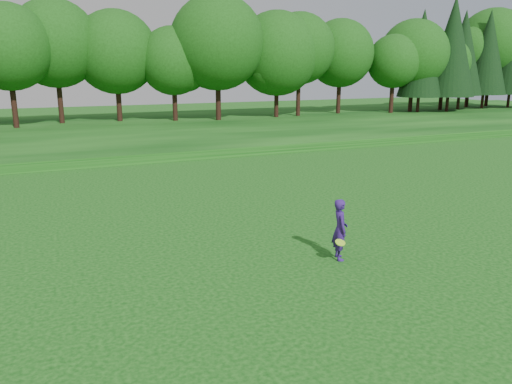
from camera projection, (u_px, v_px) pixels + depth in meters
name	position (u px, v px, depth m)	size (l,w,h in m)	color
ground	(266.00, 288.00, 13.23)	(140.00, 140.00, 0.00)	#0B3D0D
berm	(101.00, 132.00, 43.32)	(130.00, 30.00, 0.60)	#0B3D0D
walking_path	(130.00, 162.00, 30.97)	(130.00, 1.60, 0.04)	gray
treeline	(88.00, 41.00, 44.98)	(104.00, 7.00, 15.00)	#174510
woman	(340.00, 229.00, 15.04)	(0.72, 0.96, 1.89)	navy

